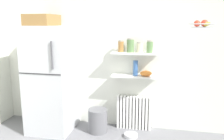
% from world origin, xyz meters
% --- Properties ---
extents(back_wall, '(7.04, 0.10, 2.60)m').
position_xyz_m(back_wall, '(0.00, 2.05, 1.30)').
color(back_wall, silver).
rests_on(back_wall, ground_plane).
extents(refrigerator, '(0.67, 0.75, 1.87)m').
position_xyz_m(refrigerator, '(-1.21, 1.64, 0.89)').
color(refrigerator, '#B7BABF').
rests_on(refrigerator, ground_plane).
extents(radiator, '(0.56, 0.12, 0.55)m').
position_xyz_m(radiator, '(0.11, 1.92, 0.28)').
color(radiator, white).
rests_on(radiator, ground_plane).
extents(wall_shelf_lower, '(0.74, 0.22, 0.02)m').
position_xyz_m(wall_shelf_lower, '(0.11, 1.89, 0.90)').
color(wall_shelf_lower, white).
extents(wall_shelf_upper, '(0.74, 0.22, 0.02)m').
position_xyz_m(wall_shelf_upper, '(0.11, 1.89, 1.27)').
color(wall_shelf_upper, white).
extents(storage_jar_0, '(0.09, 0.09, 0.19)m').
position_xyz_m(storage_jar_0, '(-0.11, 1.89, 1.38)').
color(storage_jar_0, olive).
rests_on(storage_jar_0, wall_shelf_upper).
extents(storage_jar_1, '(0.11, 0.11, 0.22)m').
position_xyz_m(storage_jar_1, '(0.04, 1.89, 1.40)').
color(storage_jar_1, '#5B7F4C').
rests_on(storage_jar_1, wall_shelf_upper).
extents(storage_jar_2, '(0.10, 0.10, 0.17)m').
position_xyz_m(storage_jar_2, '(0.19, 1.89, 1.37)').
color(storage_jar_2, beige).
rests_on(storage_jar_2, wall_shelf_upper).
extents(storage_jar_3, '(0.09, 0.09, 0.19)m').
position_xyz_m(storage_jar_3, '(0.34, 1.89, 1.38)').
color(storage_jar_3, '#5B7F4C').
rests_on(storage_jar_3, wall_shelf_upper).
extents(vase, '(0.08, 0.08, 0.24)m').
position_xyz_m(vase, '(0.13, 1.89, 1.04)').
color(vase, '#38609E').
rests_on(vase, wall_shelf_lower).
extents(shelf_bowl, '(0.19, 0.19, 0.08)m').
position_xyz_m(shelf_bowl, '(0.29, 1.89, 0.96)').
color(shelf_bowl, orange).
rests_on(shelf_bowl, wall_shelf_lower).
extents(trash_bin, '(0.31, 0.31, 0.38)m').
position_xyz_m(trash_bin, '(-0.44, 1.67, 0.19)').
color(trash_bin, slate).
rests_on(trash_bin, ground_plane).
extents(pet_food_bowl, '(0.21, 0.21, 0.05)m').
position_xyz_m(pet_food_bowl, '(0.11, 1.60, 0.03)').
color(pet_food_bowl, '#B7B7BC').
rests_on(pet_food_bowl, ground_plane).
extents(hanging_fruit_basket, '(0.33, 0.33, 0.10)m').
position_xyz_m(hanging_fruit_basket, '(1.00, 1.41, 1.72)').
color(hanging_fruit_basket, '#B2B2B7').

